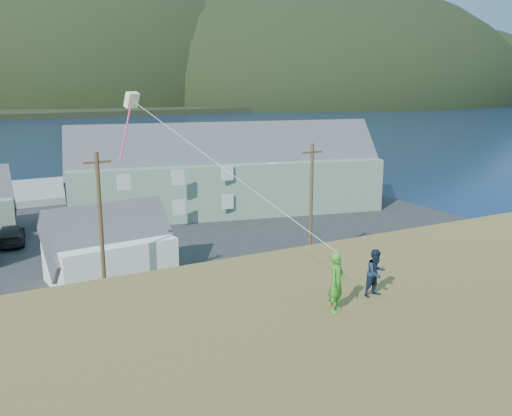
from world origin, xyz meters
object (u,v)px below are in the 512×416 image
(kite_flyer_green, at_px, (337,282))
(shed_white, at_px, (109,247))
(lodge, at_px, (226,171))
(kite_flyer_navy, at_px, (376,273))

(kite_flyer_green, bearing_deg, shed_white, 62.11)
(shed_white, distance_m, kite_flyer_green, 25.61)
(lodge, distance_m, shed_white, 22.45)
(shed_white, height_order, kite_flyer_green, kite_flyer_green)
(lodge, height_order, shed_white, lodge)
(shed_white, xyz_separation_m, kite_flyer_green, (0.72, -24.99, 5.56))
(shed_white, relative_size, kite_flyer_green, 4.89)
(lodge, relative_size, kite_flyer_green, 18.52)
(kite_flyer_green, relative_size, kite_flyer_navy, 1.18)
(kite_flyer_green, bearing_deg, lodge, 39.57)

